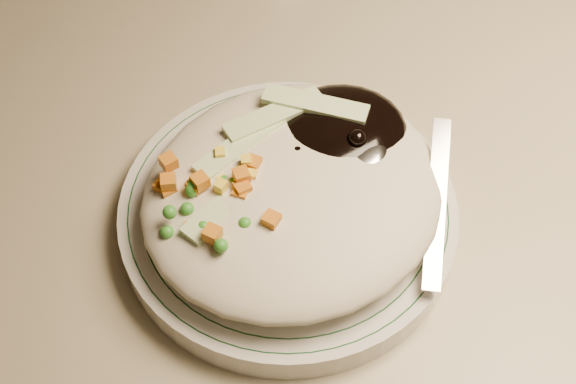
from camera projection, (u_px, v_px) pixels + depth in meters
desk at (253, 194)px, 0.79m from camera, size 1.40×0.70×0.74m
plate at (288, 215)px, 0.52m from camera, size 0.22×0.22×0.02m
plate_rim at (288, 207)px, 0.51m from camera, size 0.21×0.21×0.00m
meal at (294, 184)px, 0.50m from camera, size 0.21×0.19×0.05m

